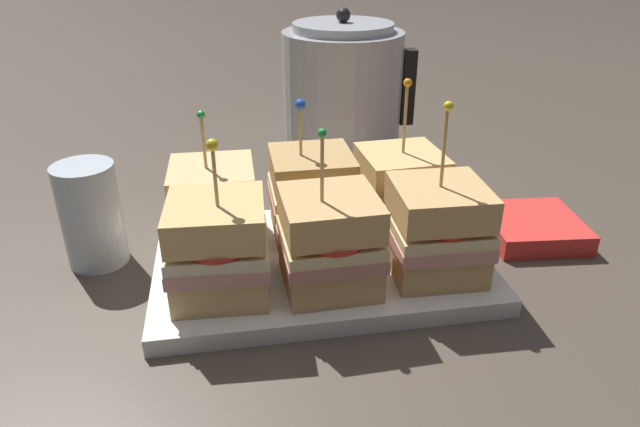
% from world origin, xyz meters
% --- Properties ---
extents(ground_plane, '(6.00, 6.00, 0.00)m').
position_xyz_m(ground_plane, '(0.00, 0.00, 0.00)').
color(ground_plane, '#4C4238').
extents(serving_platter, '(0.33, 0.22, 0.02)m').
position_xyz_m(serving_platter, '(0.00, 0.00, 0.01)').
color(serving_platter, white).
rests_on(serving_platter, ground_plane).
extents(sandwich_front_left, '(0.09, 0.09, 0.15)m').
position_xyz_m(sandwich_front_left, '(-0.10, -0.05, 0.06)').
color(sandwich_front_left, tan).
rests_on(sandwich_front_left, serving_platter).
extents(sandwich_front_center, '(0.09, 0.09, 0.16)m').
position_xyz_m(sandwich_front_center, '(-0.00, -0.05, 0.06)').
color(sandwich_front_center, tan).
rests_on(sandwich_front_center, serving_platter).
extents(sandwich_front_right, '(0.09, 0.09, 0.17)m').
position_xyz_m(sandwich_front_right, '(0.10, -0.05, 0.06)').
color(sandwich_front_right, tan).
rests_on(sandwich_front_right, serving_platter).
extents(sandwich_back_left, '(0.09, 0.09, 0.15)m').
position_xyz_m(sandwich_back_left, '(-0.10, 0.05, 0.06)').
color(sandwich_back_left, '#DBB77A').
rests_on(sandwich_back_left, serving_platter).
extents(sandwich_back_center, '(0.09, 0.09, 0.15)m').
position_xyz_m(sandwich_back_center, '(-0.00, 0.05, 0.06)').
color(sandwich_back_center, tan).
rests_on(sandwich_back_center, serving_platter).
extents(sandwich_back_right, '(0.09, 0.09, 0.17)m').
position_xyz_m(sandwich_back_right, '(0.10, 0.05, 0.06)').
color(sandwich_back_right, tan).
rests_on(sandwich_back_right, serving_platter).
extents(kettle_steel, '(0.20, 0.17, 0.22)m').
position_xyz_m(kettle_steel, '(0.09, 0.32, 0.10)').
color(kettle_steel, '#B7BABF').
rests_on(kettle_steel, ground_plane).
extents(drinking_glass, '(0.06, 0.06, 0.11)m').
position_xyz_m(drinking_glass, '(-0.23, 0.06, 0.05)').
color(drinking_glass, silver).
rests_on(drinking_glass, ground_plane).
extents(napkin_stack, '(0.11, 0.11, 0.02)m').
position_xyz_m(napkin_stack, '(0.25, 0.03, 0.01)').
color(napkin_stack, red).
rests_on(napkin_stack, ground_plane).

